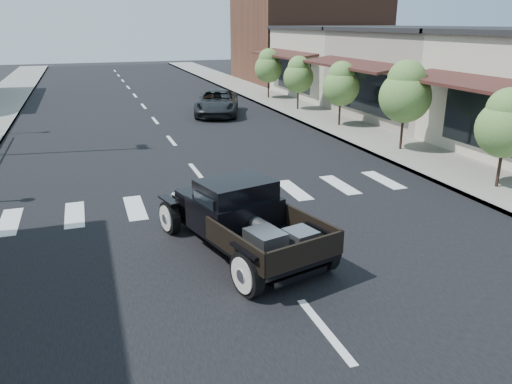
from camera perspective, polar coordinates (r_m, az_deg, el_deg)
name	(u,v)px	position (r m, az deg, el deg)	size (l,w,h in m)	color
ground	(264,256)	(11.18, 0.97, -7.36)	(120.00, 120.00, 0.00)	black
road	(161,128)	(25.15, -10.81, 7.20)	(14.00, 80.00, 0.02)	black
road_markings	(180,152)	(20.34, -8.68, 4.57)	(12.00, 60.00, 0.06)	silver
sidewalk_right	(318,117)	(27.62, 7.06, 8.55)	(3.00, 80.00, 0.15)	#98968A
storefront_mid	(446,75)	(29.15, 20.89, 12.35)	(10.00, 9.00, 4.50)	#A69C8B
storefront_far	(360,63)	(36.53, 11.79, 14.23)	(10.00, 9.00, 4.50)	beige
far_building_right	(307,40)	(45.57, 5.87, 16.93)	(11.00, 10.00, 7.00)	brown
small_tree_a	(504,140)	(16.69, 26.46, 5.31)	(1.73, 1.73, 2.89)	#537C39
small_tree_b	(404,107)	(20.45, 16.57, 9.29)	(2.00, 2.00, 3.33)	#537C39
small_tree_c	(340,95)	(24.82, 9.63, 10.90)	(1.77, 1.77, 2.95)	#537C39
small_tree_d	(298,84)	(29.36, 4.85, 12.23)	(1.73, 1.73, 2.89)	#537C39
small_tree_e	(268,74)	(33.90, 1.44, 13.31)	(1.84, 1.84, 3.06)	#537C39
hotrod_pickup	(241,217)	(11.06, -1.70, -2.91)	(2.26, 4.85, 1.68)	black
second_car	(217,103)	(28.26, -4.48, 10.11)	(2.26, 4.90, 1.36)	black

